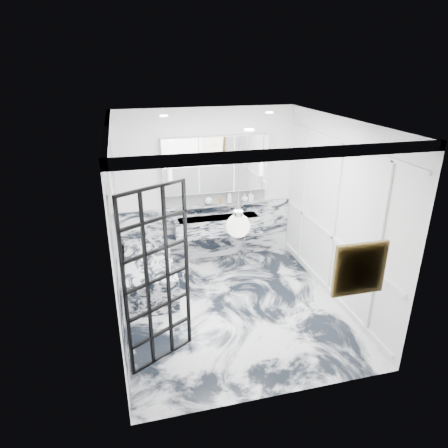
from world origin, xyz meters
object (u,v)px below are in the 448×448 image
object	(u,v)px
trough_sink	(218,225)
mirror_cabinet	(216,164)
crittall_door	(158,280)
bathtub	(150,273)

from	to	relation	value
trough_sink	mirror_cabinet	distance (m)	1.10
crittall_door	trough_sink	distance (m)	2.75
mirror_cabinet	trough_sink	bearing A→B (deg)	-90.00
trough_sink	mirror_cabinet	size ratio (longest dim) A/B	0.84
crittall_door	bathtub	xyz separation A→B (m)	(-0.02, 1.73, -0.85)
crittall_door	mirror_cabinet	bearing A→B (deg)	32.89
crittall_door	mirror_cabinet	distance (m)	2.95
crittall_door	bathtub	size ratio (longest dim) A/B	1.37
mirror_cabinet	bathtub	world-z (taller)	mirror_cabinet
bathtub	mirror_cabinet	bearing A→B (deg)	32.06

